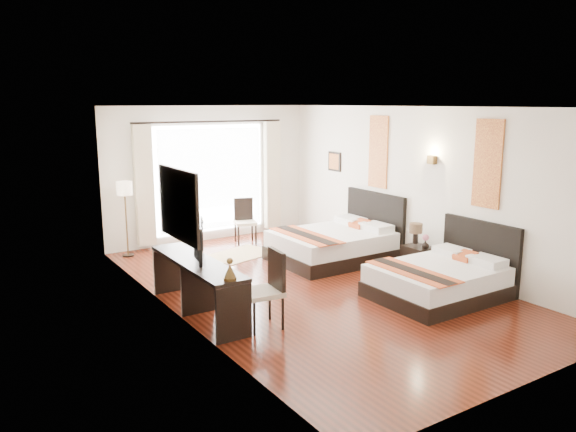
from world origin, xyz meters
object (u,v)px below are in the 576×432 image
television (194,240)px  fruit_bowl (190,220)px  window_chair (245,229)px  table_lamp (416,230)px  console_desk (198,287)px  bed_near (441,279)px  bed_far (336,243)px  nightstand (418,259)px  vase (425,242)px  desk_chair (264,304)px  side_table (192,234)px  floor_lamp (125,194)px

television → fruit_bowl: bearing=3.2°
fruit_bowl → window_chair: (1.15, -0.18, -0.31)m
table_lamp → fruit_bowl: (-2.62, 3.55, -0.15)m
console_desk → television: television is taller
bed_near → bed_far: 2.47m
nightstand → console_desk: size_ratio=0.22×
bed_far → vase: 1.72m
nightstand → fruit_bowl: size_ratio=2.19×
desk_chair → side_table: bearing=-94.9°
vase → television: bearing=172.0°
table_lamp → side_table: 4.41m
desk_chair → floor_lamp: size_ratio=0.71×
side_table → bed_near: bearing=-66.9°
television → bed_near: bearing=-88.7°
vase → bed_far: bearing=114.0°
table_lamp → console_desk: size_ratio=0.16×
console_desk → window_chair: (2.45, 3.15, -0.10)m
side_table → fruit_bowl: size_ratio=2.58×
floor_lamp → fruit_bowl: 1.37m
vase → television: television is taller
nightstand → floor_lamp: floor_lamp is taller
bed_far → desk_chair: bed_far is taller
floor_lamp → nightstand: bearing=-43.7°
bed_far → bed_near: bearing=-87.8°
vase → fruit_bowl: (-2.63, 3.77, 0.02)m
bed_near → vase: bearing=56.8°
console_desk → television: 0.64m
bed_far → side_table: bearing=130.7°
bed_far → vase: bed_far is taller
nightstand → table_lamp: bearing=120.4°
bed_near → floor_lamp: 5.87m
desk_chair → floor_lamp: 4.46m
desk_chair → table_lamp: bearing=-162.5°
console_desk → table_lamp: bearing=-3.1°
fruit_bowl → table_lamp: bearing=-53.5°
television → window_chair: size_ratio=0.97×
bed_far → television: (-3.22, -1.01, 0.70)m
floor_lamp → bed_near: bearing=-55.8°
television → floor_lamp: bearing=23.9°
fruit_bowl → window_chair: size_ratio=0.24×
vase → fruit_bowl: bearing=124.9°
nightstand → television: size_ratio=0.53×
television → window_chair: (2.43, 3.04, -0.73)m
console_desk → floor_lamp: floor_lamp is taller
bed_near → window_chair: (-0.89, 4.50, 0.00)m
nightstand → fruit_bowl: 4.48m
bed_far → desk_chair: 3.39m
vase → window_chair: (-1.48, 3.59, -0.29)m
bed_far → side_table: bed_far is taller
nightstand → side_table: 4.45m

